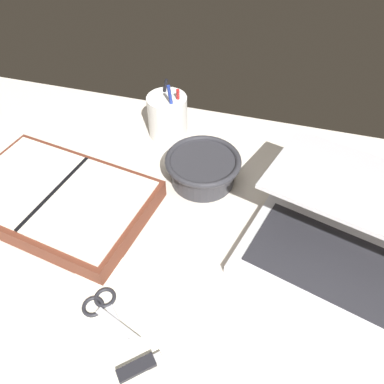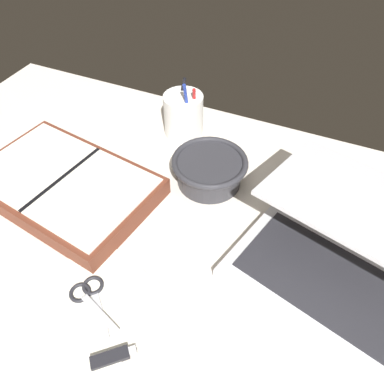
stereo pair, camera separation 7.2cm
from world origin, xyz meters
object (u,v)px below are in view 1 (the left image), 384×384
object	(u,v)px
bowl	(203,168)
scissors	(103,307)
pen_cup	(168,116)
planner	(57,199)
laptop	(345,239)

from	to	relation	value
bowl	scissors	bearing A→B (deg)	-103.45
pen_cup	planner	xyz separation A→B (cm)	(-14.70, -30.19, -3.24)
bowl	laptop	bearing A→B (deg)	-23.27
bowl	planner	distance (cm)	31.91
laptop	pen_cup	size ratio (longest dim) A/B	2.62
scissors	pen_cup	bearing A→B (deg)	126.89
bowl	scissors	world-z (taller)	bowl
bowl	scissors	distance (cm)	36.21
pen_cup	scissors	xyz separation A→B (cm)	(4.48, -49.25, -5.13)
pen_cup	planner	distance (cm)	33.73
scissors	planner	bearing A→B (deg)	166.87
laptop	scissors	bearing A→B (deg)	-134.62
planner	scissors	xyz separation A→B (cm)	(19.18, -19.06, -1.89)
pen_cup	scissors	distance (cm)	49.72
pen_cup	bowl	bearing A→B (deg)	-47.80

